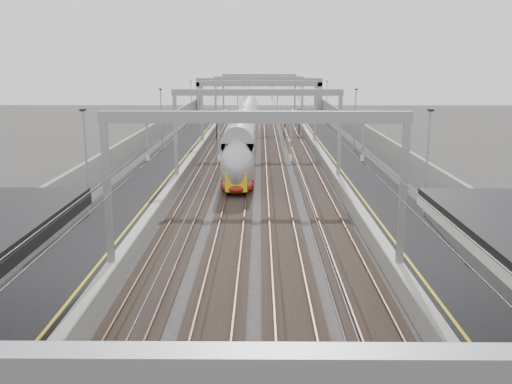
{
  "coord_description": "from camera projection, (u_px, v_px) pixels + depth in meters",
  "views": [
    {
      "loc": [
        0.23,
        -1.63,
        9.56
      ],
      "look_at": [
        0.0,
        27.74,
        2.87
      ],
      "focal_mm": 40.0,
      "sensor_mm": 36.0,
      "label": 1
    }
  ],
  "objects": [
    {
      "name": "platform_left",
      "position": [
        162.0,
        174.0,
        47.53
      ],
      "size": [
        4.0,
        120.0,
        1.0
      ],
      "primitive_type": "cube",
      "color": "black",
      "rests_on": "ground"
    },
    {
      "name": "platform_right",
      "position": [
        354.0,
        174.0,
        47.41
      ],
      "size": [
        4.0,
        120.0,
        1.0
      ],
      "primitive_type": "cube",
      "color": "black",
      "rests_on": "ground"
    },
    {
      "name": "tracks",
      "position": [
        258.0,
        179.0,
        47.57
      ],
      "size": [
        11.4,
        140.0,
        0.2
      ],
      "color": "black",
      "rests_on": "ground"
    },
    {
      "name": "overhead_line",
      "position": [
        258.0,
        100.0,
        52.67
      ],
      "size": [
        13.0,
        140.0,
        6.6
      ],
      "color": "gray",
      "rests_on": "platform_left"
    },
    {
      "name": "overbridge",
      "position": [
        259.0,
        87.0,
        100.03
      ],
      "size": [
        22.0,
        2.2,
        6.9
      ],
      "color": "gray",
      "rests_on": "ground"
    },
    {
      "name": "wall_left",
      "position": [
        123.0,
        161.0,
        47.31
      ],
      "size": [
        0.3,
        120.0,
        3.2
      ],
      "primitive_type": "cube",
      "color": "gray",
      "rests_on": "ground"
    },
    {
      "name": "wall_right",
      "position": [
        393.0,
        161.0,
        47.14
      ],
      "size": [
        0.3,
        120.0,
        3.2
      ],
      "primitive_type": "cube",
      "color": "gray",
      "rests_on": "ground"
    },
    {
      "name": "train",
      "position": [
        244.0,
        135.0,
        60.88
      ],
      "size": [
        2.49,
        45.31,
        3.94
      ],
      "color": "maroon",
      "rests_on": "ground"
    },
    {
      "name": "signal_green",
      "position": [
        217.0,
        122.0,
        70.3
      ],
      "size": [
        0.32,
        0.32,
        3.48
      ],
      "color": "black",
      "rests_on": "ground"
    },
    {
      "name": "signal_red_near",
      "position": [
        284.0,
        121.0,
        70.96
      ],
      "size": [
        0.32,
        0.32,
        3.48
      ],
      "color": "black",
      "rests_on": "ground"
    },
    {
      "name": "signal_red_far",
      "position": [
        299.0,
        117.0,
        75.96
      ],
      "size": [
        0.32,
        0.32,
        3.48
      ],
      "color": "black",
      "rests_on": "ground"
    }
  ]
}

